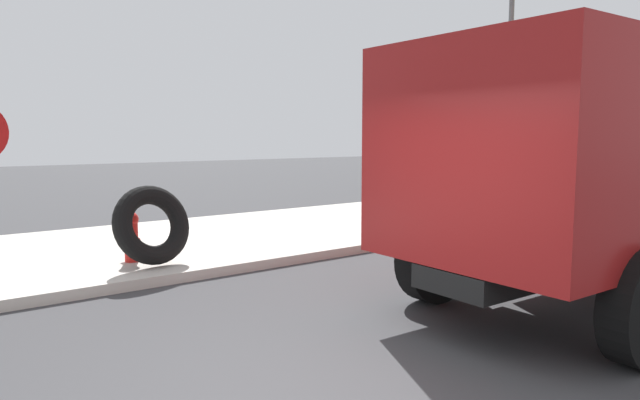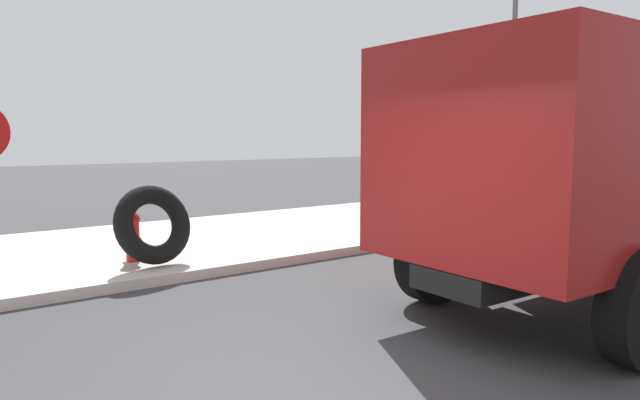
# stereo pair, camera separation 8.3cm
# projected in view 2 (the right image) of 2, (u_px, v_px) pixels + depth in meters

# --- Properties ---
(sidewalk_curb) EXTENTS (36.00, 5.00, 0.15)m
(sidewalk_curb) POSITION_uv_depth(u_px,v_px,m) (79.00, 255.00, 9.63)
(sidewalk_curb) COLOR #BCB7AD
(sidewalk_curb) RESTS_ON ground
(fire_hydrant) EXTENTS (0.24, 0.54, 0.77)m
(fire_hydrant) POSITION_uv_depth(u_px,v_px,m) (133.00, 235.00, 8.76)
(fire_hydrant) COLOR red
(fire_hydrant) RESTS_ON sidewalk_curb
(loose_tire) EXTENTS (1.27, 0.80, 1.22)m
(loose_tire) POSITION_uv_depth(u_px,v_px,m) (153.00, 225.00, 8.47)
(loose_tire) COLOR black
(loose_tire) RESTS_ON sidewalk_curb
(dump_truck_red) EXTENTS (7.07, 2.96, 3.00)m
(dump_truck_red) POSITION_uv_depth(u_px,v_px,m) (627.00, 172.00, 7.20)
(dump_truck_red) COLOR red
(dump_truck_red) RESTS_ON ground
(street_light_pole) EXTENTS (0.12, 0.12, 6.71)m
(street_light_pole) POSITION_uv_depth(u_px,v_px,m) (513.00, 74.00, 13.37)
(street_light_pole) COLOR #595B5E
(street_light_pole) RESTS_ON sidewalk_curb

